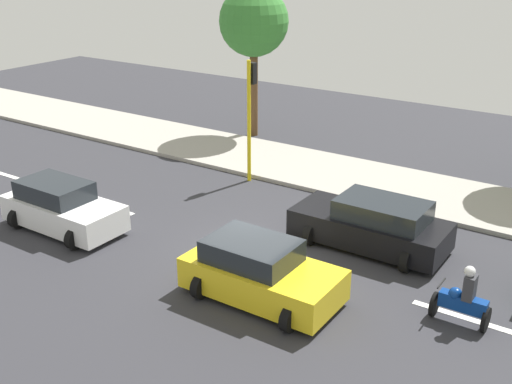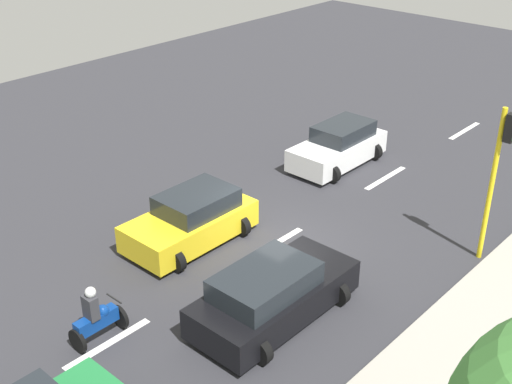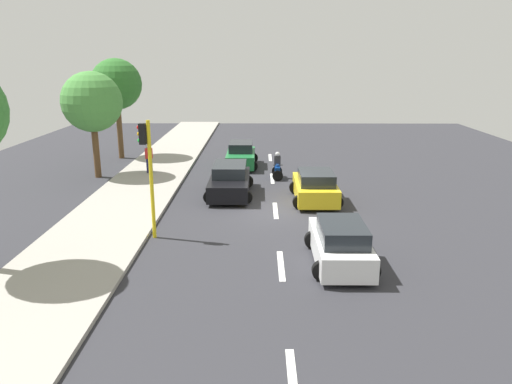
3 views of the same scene
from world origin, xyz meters
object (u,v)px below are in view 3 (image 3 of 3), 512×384
Objects in this scene: car_green at (241,156)px; motorcycle at (277,167)px; traffic_light_corner at (148,163)px; pedestrian_near_signal at (149,157)px; car_yellow_cab at (315,187)px; car_black at (230,181)px; street_tree_south at (116,85)px; car_white at (340,244)px; street_tree_north at (92,102)px.

car_green is 2.51× the size of motorcycle.
traffic_light_corner is (2.94, 12.55, 2.22)m from car_green.
traffic_light_corner is (-2.33, 10.20, 1.87)m from pedestrian_near_signal.
car_yellow_cab is 8.66m from traffic_light_corner.
car_black is 1.00× the size of traffic_light_corner.
pedestrian_near_signal is 0.25× the size of street_tree_south.
car_green is at bearing -103.18° from traffic_light_corner.
motorcycle is 0.23× the size of street_tree_south.
car_black is at bearing -15.68° from car_yellow_cab.
street_tree_south is (8.31, -2.65, 4.23)m from car_green.
car_yellow_cab is at bearing 139.74° from street_tree_south.
car_yellow_cab is 1.02× the size of car_green.
car_black and car_yellow_cab have the same top height.
pedestrian_near_signal is (9.14, -12.62, 0.35)m from car_white.
street_tree_south is (0.17, -5.51, 0.67)m from street_tree_north.
street_tree_north is (12.02, -12.11, 3.57)m from car_white.
traffic_light_corner is (6.81, -2.42, 2.22)m from car_white.
pedestrian_near_signal is (9.11, -5.29, 0.35)m from car_yellow_cab.
pedestrian_near_signal is 7.03m from street_tree_south.
car_black is at bearing 140.21° from pedestrian_near_signal.
car_green is 2.27× the size of pedestrian_near_signal.
car_white is 15.46m from car_green.
car_green is 0.85× the size of traffic_light_corner.
car_yellow_cab is 0.66× the size of street_tree_north.
street_tree_north is at bearing 91.79° from street_tree_south.
pedestrian_near_signal reaches higher than motorcycle.
car_white is 2.59× the size of motorcycle.
street_tree_north is at bearing 10.03° from pedestrian_near_signal.
traffic_light_corner is 16.25m from street_tree_south.
car_black is 1.15× the size of car_yellow_cab.
street_tree_north reaches higher than pedestrian_near_signal.
car_black is 12.85m from street_tree_south.
street_tree_north is at bearing -61.77° from traffic_light_corner.
street_tree_south is (3.05, -5.00, 3.88)m from pedestrian_near_signal.
car_green is at bearing 162.29° from street_tree_south.
pedestrian_near_signal is (4.95, -4.13, 0.35)m from car_black.
car_white is 0.60× the size of street_tree_south.
traffic_light_corner reaches higher than pedestrian_near_signal.
car_green is (3.87, -14.97, -0.00)m from car_white.
car_black is 9.47m from car_white.
traffic_light_corner is at bearing -19.55° from car_white.
street_tree_south reaches higher than street_tree_north.
car_black is 4.32m from car_yellow_cab.
car_white and car_yellow_cab have the same top height.
car_green is 9.70m from street_tree_south.
motorcycle is 10.96m from street_tree_north.
motorcycle is at bearing 178.69° from street_tree_north.
street_tree_south reaches higher than car_yellow_cab.
car_black is 2.94× the size of motorcycle.
car_green is at bearing -75.49° from car_white.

